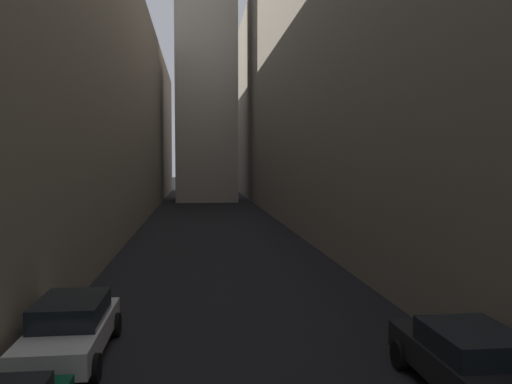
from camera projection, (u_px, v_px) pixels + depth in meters
The scene contains 5 objects.
ground_plane at pixel (215, 233), 36.03m from camera, with size 264.00×264.00×0.00m, color black.
building_block_left at pixel (28, 98), 36.02m from camera, with size 14.63×108.00×18.71m, color #756B5B.
building_block_right at pixel (358, 54), 38.48m from camera, with size 10.39×108.00×25.87m, color #756B5B.
parked_car_left_far at pixel (71, 327), 12.99m from camera, with size 1.95×4.59×1.49m.
parked_car_right_far at pixel (470, 360), 10.85m from camera, with size 2.01×4.47×1.47m.
Camera 1 is at (-1.25, 12.10, 4.92)m, focal length 36.47 mm.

